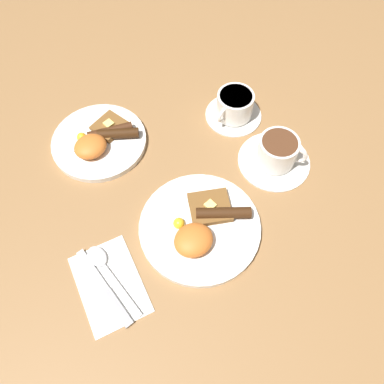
% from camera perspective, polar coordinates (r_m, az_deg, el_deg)
% --- Properties ---
extents(ground_plane, '(3.00, 3.00, 0.00)m').
position_cam_1_polar(ground_plane, '(0.80, 1.18, -5.62)').
color(ground_plane, olive).
extents(breakfast_plate_near, '(0.25, 0.25, 0.05)m').
position_cam_1_polar(breakfast_plate_near, '(0.78, 1.22, -5.33)').
color(breakfast_plate_near, white).
rests_on(breakfast_plate_near, ground_plane).
extents(breakfast_plate_far, '(0.22, 0.22, 0.05)m').
position_cam_1_polar(breakfast_plate_far, '(0.92, -13.93, 7.64)').
color(breakfast_plate_far, white).
rests_on(breakfast_plate_far, ground_plane).
extents(teacup_near, '(0.17, 0.17, 0.08)m').
position_cam_1_polar(teacup_near, '(0.87, 12.76, 5.68)').
color(teacup_near, white).
rests_on(teacup_near, ground_plane).
extents(teacup_far, '(0.14, 0.14, 0.07)m').
position_cam_1_polar(teacup_far, '(0.95, 6.45, 12.73)').
color(teacup_far, white).
rests_on(teacup_far, ground_plane).
extents(napkin, '(0.13, 0.18, 0.01)m').
position_cam_1_polar(napkin, '(0.77, -12.44, -13.54)').
color(napkin, white).
rests_on(napkin, ground_plane).
extents(knife, '(0.04, 0.18, 0.01)m').
position_cam_1_polar(knife, '(0.76, -12.89, -14.50)').
color(knife, silver).
rests_on(knife, napkin).
extents(spoon, '(0.05, 0.18, 0.01)m').
position_cam_1_polar(spoon, '(0.78, -13.55, -10.47)').
color(spoon, silver).
rests_on(spoon, napkin).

